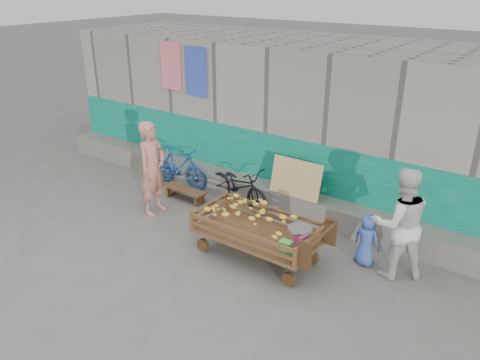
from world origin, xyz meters
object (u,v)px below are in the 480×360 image
Objects in this scene: child at (366,240)px; woman at (400,223)px; bicycle_dark at (239,186)px; bench at (185,192)px; vendor_man at (152,168)px; bicycle_blue at (179,167)px; banana_cart at (255,223)px.

woman is at bearing -170.73° from child.
woman is at bearing -87.40° from bicycle_dark.
vendor_man is (-0.11, -0.73, 0.73)m from bench.
bicycle_dark is at bearing -0.89° from child.
vendor_man is 2.09× the size of child.
bicycle_dark is at bearing -93.17° from bicycle_blue.
woman reaches higher than child.
bench is 1.15m from bicycle_dark.
vendor_man is at bearing 18.99° from child.
vendor_man is 1.22× the size of bicycle_blue.
vendor_man is 4.04m from child.
bicycle_blue reaches higher than child.
banana_cart is 1.36× the size of bicycle_dark.
bicycle_blue reaches higher than bench.
bicycle_blue is at bearing 2.88° from child.
bicycle_blue is at bearing 140.90° from bench.
vendor_man is at bearing -98.58° from bench.
bench is 0.55× the size of woman.
vendor_man reaches higher than banana_cart.
banana_cart is at bearing -13.58° from woman.
bicycle_dark is 1.59m from bicycle_blue.
bicycle_blue is (-0.55, 0.45, 0.27)m from bench.
vendor_man is at bearing -162.49° from bicycle_blue.
bench is at bearing -16.70° from vendor_man.
banana_cart is 1.90m from bicycle_dark.
vendor_man reaches higher than bicycle_dark.
bicycle_dark reaches higher than bench.
woman is 3.36m from bicycle_dark.
bench is 0.65× the size of bicycle_blue.
banana_cart reaches higher than bicycle_dark.
vendor_man reaches higher than woman.
child is 4.44m from bicycle_blue.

